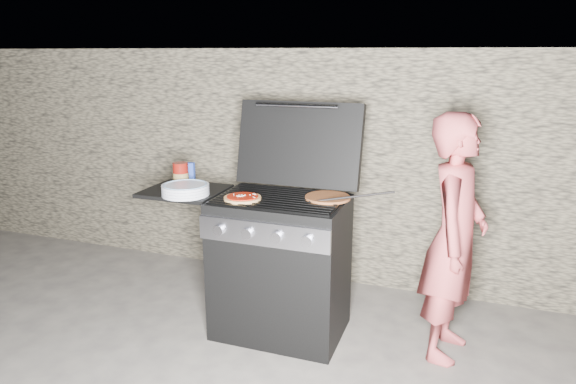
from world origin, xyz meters
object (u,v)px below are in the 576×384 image
(pizza_topped, at_px, (242,197))
(sauce_jar, at_px, (181,174))
(gas_grill, at_px, (245,261))
(person, at_px, (454,239))

(pizza_topped, xyz_separation_m, sauce_jar, (-0.54, 0.20, 0.06))
(gas_grill, xyz_separation_m, sauce_jar, (-0.49, 0.08, 0.53))
(person, bearing_deg, sauce_jar, 99.83)
(pizza_topped, distance_m, sauce_jar, 0.58)
(gas_grill, xyz_separation_m, person, (1.28, 0.12, 0.27))
(gas_grill, xyz_separation_m, pizza_topped, (0.05, -0.12, 0.47))
(pizza_topped, distance_m, person, 1.27)
(gas_grill, bearing_deg, pizza_topped, -67.22)
(gas_grill, relative_size, sauce_jar, 8.52)
(gas_grill, relative_size, person, 0.92)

